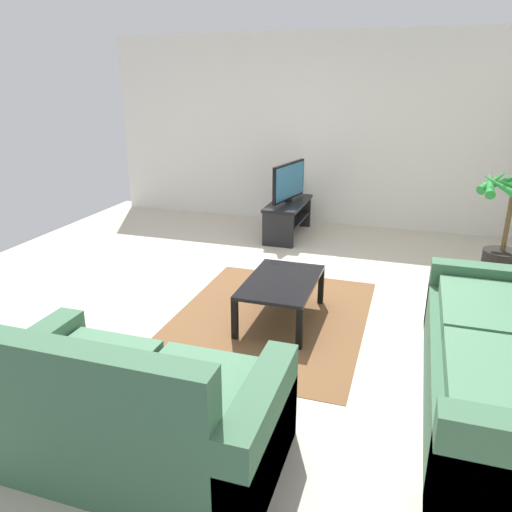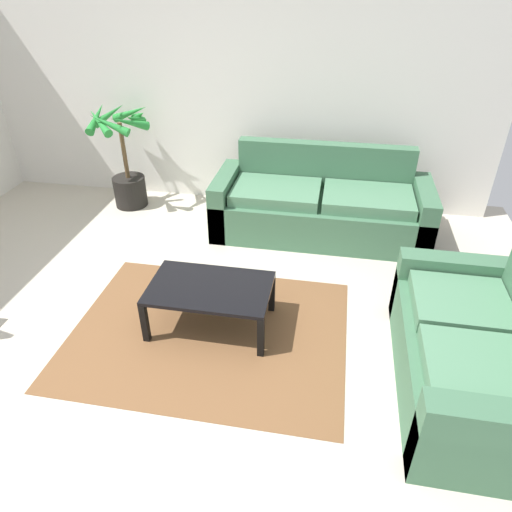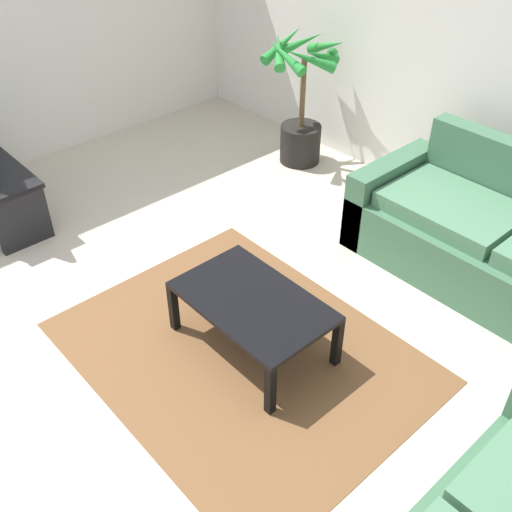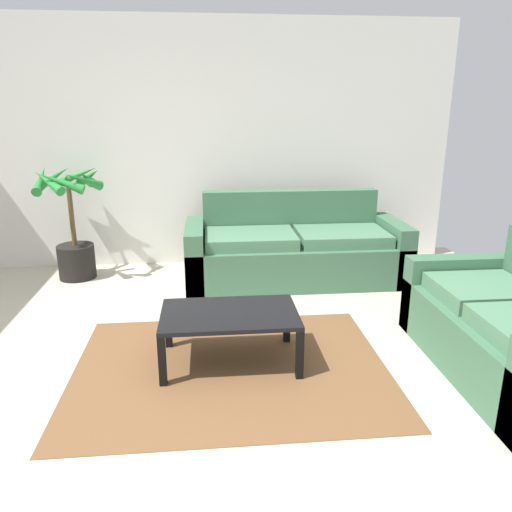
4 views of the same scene
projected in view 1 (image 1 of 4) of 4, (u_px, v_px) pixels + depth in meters
The scene contains 9 objects.
ground_plane at pixel (236, 297), 4.98m from camera, with size 6.60×6.60×0.00m, color beige.
wall_left at pixel (305, 131), 7.21m from camera, with size 0.06×6.00×2.70m, color silver.
couch_main at pixel (507, 366), 3.22m from camera, with size 2.27×0.90×0.90m.
couch_loveseat at pixel (135, 414), 2.77m from camera, with size 0.90×1.64×0.90m.
tv_stand at pixel (288, 214), 6.83m from camera, with size 1.10×0.45×0.48m.
tv at pixel (289, 182), 6.68m from camera, with size 0.86×0.22×0.53m.
coffee_table at pixel (281, 285), 4.40m from camera, with size 0.96×0.60×0.39m.
area_rug at pixel (270, 317), 4.54m from camera, with size 2.20×1.70×0.01m, color brown.
potted_palm at pixel (505, 235), 5.14m from camera, with size 0.72×0.71×1.21m.
Camera 1 is at (4.27, 1.59, 2.07)m, focal length 34.72 mm.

